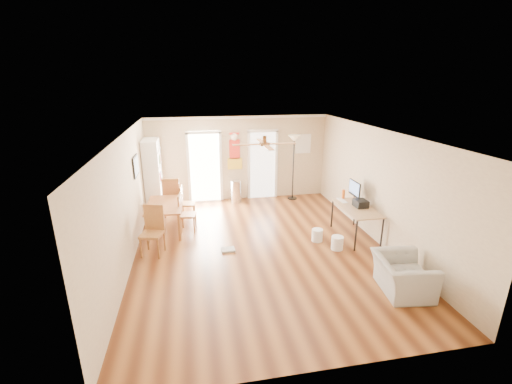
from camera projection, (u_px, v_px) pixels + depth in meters
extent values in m
plane|color=brown|center=(261.00, 248.00, 7.76)|extent=(7.00, 7.00, 0.00)
cube|color=red|center=(235.00, 151.00, 10.50)|extent=(0.46, 0.03, 1.10)
cube|color=white|center=(303.00, 144.00, 10.82)|extent=(0.50, 0.04, 0.60)
cube|color=black|center=(136.00, 166.00, 8.05)|extent=(0.04, 0.66, 0.48)
cylinder|color=silver|center=(236.00, 191.00, 10.59)|extent=(0.35, 0.35, 0.69)
cube|color=white|center=(342.00, 200.00, 8.56)|extent=(0.14, 0.39, 0.01)
cube|color=black|center=(361.00, 203.00, 8.12)|extent=(0.28, 0.33, 0.17)
cylinder|color=#DD5B13|center=(343.00, 194.00, 8.68)|extent=(0.09, 0.09, 0.23)
cylinder|color=white|center=(337.00, 243.00, 7.68)|extent=(0.33, 0.33, 0.31)
cylinder|color=silver|center=(317.00, 235.00, 8.08)|extent=(0.28, 0.28, 0.29)
cube|color=#9B9A95|center=(228.00, 250.00, 7.65)|extent=(0.31, 0.25, 0.04)
imported|color=#A3A39E|center=(403.00, 275.00, 6.10)|extent=(1.00, 1.11, 0.65)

